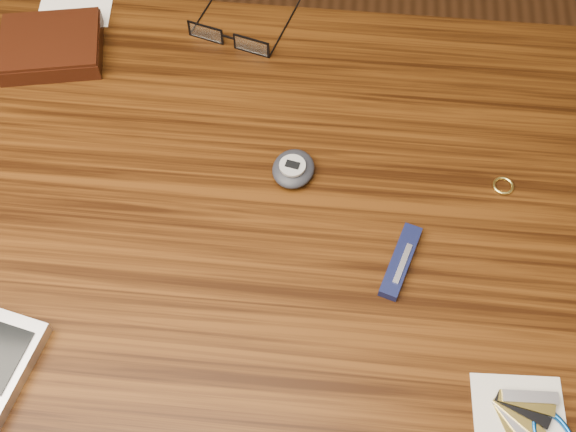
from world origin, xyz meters
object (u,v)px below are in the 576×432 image
at_px(pedometer, 293,169).
at_px(pocket_knife, 401,261).
at_px(eyeglasses, 231,36).
at_px(desk, 251,273).
at_px(wallet_and_card, 52,45).
at_px(notepad_keys, 537,430).

distance_m(pedometer, pocket_knife, 0.16).
bearing_deg(eyeglasses, desk, -78.54).
relative_size(desk, pocket_knife, 11.06).
relative_size(eyeglasses, pedometer, 2.25).
distance_m(wallet_and_card, pocket_knife, 0.52).
bearing_deg(eyeglasses, pedometer, -63.33).
xyz_separation_m(eyeglasses, notepad_keys, (0.35, -0.47, -0.01)).
xyz_separation_m(wallet_and_card, pedometer, (0.32, -0.16, -0.00)).
distance_m(eyeglasses, notepad_keys, 0.58).
height_order(wallet_and_card, notepad_keys, wallet_and_card).
bearing_deg(desk, wallet_and_card, 139.59).
xyz_separation_m(desk, wallet_and_card, (-0.28, 0.24, 0.12)).
xyz_separation_m(desk, eyeglasses, (-0.06, 0.28, 0.11)).
bearing_deg(pocket_knife, eyeglasses, 126.39).
xyz_separation_m(wallet_and_card, pocket_knife, (0.44, -0.26, -0.01)).
bearing_deg(eyeglasses, pocket_knife, -53.61).
relative_size(wallet_and_card, pocket_knife, 1.89).
bearing_deg(notepad_keys, eyeglasses, 127.04).
bearing_deg(wallet_and_card, notepad_keys, -36.58).
bearing_deg(pocket_knife, pedometer, 139.69).
xyz_separation_m(desk, notepad_keys, (0.30, -0.19, 0.11)).
relative_size(desk, notepad_keys, 9.14).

